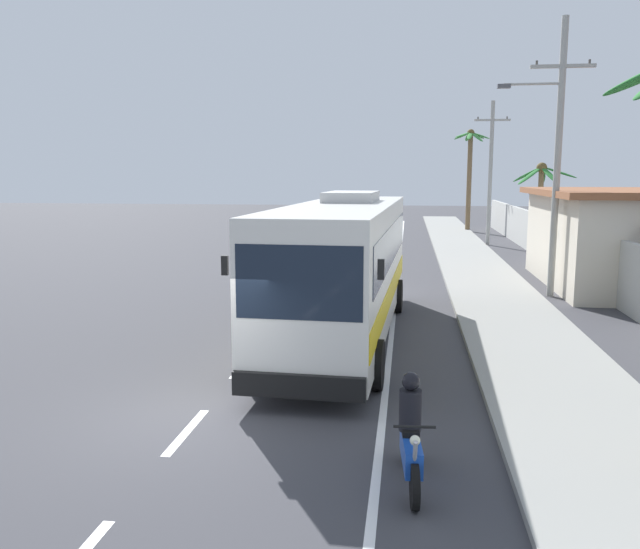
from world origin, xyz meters
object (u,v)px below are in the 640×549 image
object	(u,v)px
coach_bus_foreground	(344,263)
palm_fourth	(541,188)
utility_pole_mid	(556,152)
motorcycle_beside_bus	(410,439)
utility_pole_far	(490,171)
palm_third	(470,164)

from	to	relation	value
coach_bus_foreground	palm_fourth	world-z (taller)	palm_fourth
utility_pole_mid	palm_fourth	distance (m)	12.79
motorcycle_beside_bus	utility_pole_far	bearing A→B (deg)	81.41
coach_bus_foreground	motorcycle_beside_bus	world-z (taller)	coach_bus_foreground
palm_third	palm_fourth	xyz separation A→B (m)	(2.51, -14.09, -1.49)
motorcycle_beside_bus	utility_pole_far	xyz separation A→B (m)	(4.82, 31.94, 3.89)
utility_pole_mid	palm_third	xyz separation A→B (m)	(-0.50, 26.63, -0.01)
palm_fourth	utility_pole_far	bearing A→B (deg)	115.54
motorcycle_beside_bus	coach_bus_foreground	bearing A→B (deg)	102.20
coach_bus_foreground	motorcycle_beside_bus	distance (m)	8.38
utility_pole_far	palm_third	world-z (taller)	utility_pole_far
palm_third	coach_bus_foreground	bearing A→B (deg)	-100.50
utility_pole_far	palm_fourth	world-z (taller)	utility_pole_far
coach_bus_foreground	utility_pole_far	xyz separation A→B (m)	(6.57, 23.86, 2.53)
palm_fourth	coach_bus_foreground	bearing A→B (deg)	-114.19
utility_pole_far	coach_bus_foreground	bearing A→B (deg)	-105.39
motorcycle_beside_bus	utility_pole_mid	distance (m)	16.34
motorcycle_beside_bus	palm_fourth	distance (m)	28.49
coach_bus_foreground	utility_pole_far	distance (m)	24.88
coach_bus_foreground	utility_pole_mid	bearing A→B (deg)	45.57
coach_bus_foreground	palm_fourth	xyz separation A→B (m)	(8.71, 19.38, 1.61)
utility_pole_far	palm_third	distance (m)	9.63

